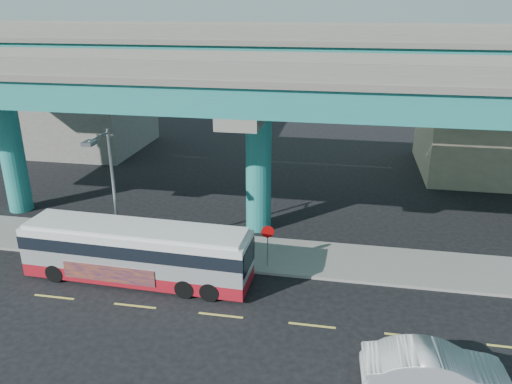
% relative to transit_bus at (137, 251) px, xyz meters
% --- Properties ---
extents(ground, '(120.00, 120.00, 0.00)m').
position_rel_transit_bus_xyz_m(ground, '(4.73, -1.95, -1.58)').
color(ground, black).
rests_on(ground, ground).
extents(sidewalk, '(70.00, 4.00, 0.15)m').
position_rel_transit_bus_xyz_m(sidewalk, '(4.73, 3.55, -1.51)').
color(sidewalk, gray).
rests_on(sidewalk, ground).
extents(lane_markings, '(58.00, 0.12, 0.01)m').
position_rel_transit_bus_xyz_m(lane_markings, '(4.73, -2.25, -1.57)').
color(lane_markings, '#D8C64C').
rests_on(lane_markings, ground).
extents(viaduct, '(52.00, 12.40, 11.70)m').
position_rel_transit_bus_xyz_m(viaduct, '(4.73, 7.16, 7.56)').
color(viaduct, '#207977').
rests_on(viaduct, ground).
extents(building_concrete, '(12.00, 10.00, 9.00)m').
position_rel_transit_bus_xyz_m(building_concrete, '(-15.27, 22.05, 2.92)').
color(building_concrete, gray).
rests_on(building_concrete, ground).
extents(transit_bus, '(11.33, 2.79, 2.88)m').
position_rel_transit_bus_xyz_m(transit_bus, '(0.00, 0.00, 0.00)').
color(transit_bus, maroon).
rests_on(transit_bus, ground).
extents(sedan, '(2.46, 5.31, 1.67)m').
position_rel_transit_bus_xyz_m(sedan, '(13.22, -5.25, -0.75)').
color(sedan, '#B8B8BD').
rests_on(sedan, ground).
extents(parked_car, '(2.95, 4.08, 1.18)m').
position_rel_transit_bus_xyz_m(parked_car, '(-4.79, 3.72, -0.84)').
color(parked_car, '#2D2D32').
rests_on(parked_car, sidewalk).
extents(street_lamp, '(0.50, 2.30, 6.91)m').
position_rel_transit_bus_xyz_m(street_lamp, '(-1.92, 1.51, 3.12)').
color(street_lamp, gray).
rests_on(street_lamp, sidewalk).
extents(stop_sign, '(0.67, 0.19, 2.28)m').
position_rel_transit_bus_xyz_m(stop_sign, '(6.07, 2.23, 0.19)').
color(stop_sign, gray).
rests_on(stop_sign, sidewalk).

